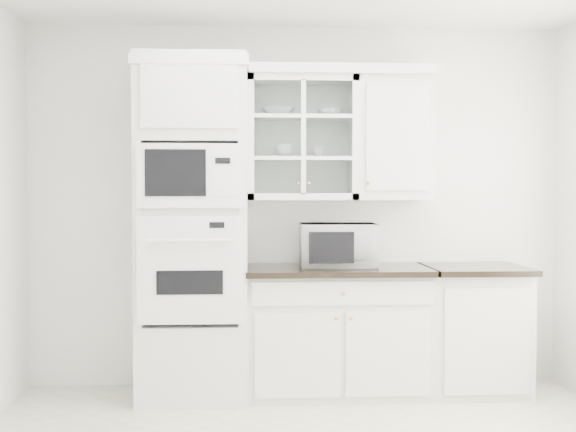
{
  "coord_description": "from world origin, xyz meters",
  "views": [
    {
      "loc": [
        -0.36,
        -3.7,
        1.47
      ],
      "look_at": [
        -0.1,
        1.05,
        1.3
      ],
      "focal_mm": 45.0,
      "sensor_mm": 36.0,
      "label": 1
    }
  ],
  "objects": [
    {
      "name": "countertop_microwave",
      "position": [
        0.28,
        1.45,
        1.08
      ],
      "size": [
        0.55,
        0.46,
        0.31
      ],
      "primitive_type": "imported",
      "rotation": [
        0.0,
        0.0,
        3.11
      ],
      "color": "white",
      "rests_on": "base_cabinet_run"
    },
    {
      "name": "bowl_a",
      "position": [
        -0.14,
        1.59,
        2.04
      ],
      "size": [
        0.25,
        0.25,
        0.06
      ],
      "primitive_type": "imported",
      "rotation": [
        0.0,
        0.0,
        -0.03
      ],
      "color": "white",
      "rests_on": "upper_cabinet_glass"
    },
    {
      "name": "upper_cabinet_solid",
      "position": [
        0.71,
        1.58,
        1.85
      ],
      "size": [
        0.55,
        0.33,
        0.9
      ],
      "primitive_type": "cube",
      "color": "silver",
      "rests_on": "room_shell"
    },
    {
      "name": "cup_b",
      "position": [
        0.15,
        1.57,
        1.75
      ],
      "size": [
        0.09,
        0.09,
        0.08
      ],
      "primitive_type": "imported",
      "rotation": [
        0.0,
        0.0,
        -0.0
      ],
      "color": "white",
      "rests_on": "upper_cabinet_glass"
    },
    {
      "name": "upper_cabinet_glass",
      "position": [
        0.03,
        1.58,
        1.85
      ],
      "size": [
        0.8,
        0.33,
        0.9
      ],
      "color": "silver",
      "rests_on": "room_shell"
    },
    {
      "name": "crown_molding",
      "position": [
        -0.07,
        1.56,
        2.33
      ],
      "size": [
        2.14,
        0.38,
        0.07
      ],
      "primitive_type": "cube",
      "color": "white",
      "rests_on": "room_shell"
    },
    {
      "name": "oven_column",
      "position": [
        -0.75,
        1.42,
        1.2
      ],
      "size": [
        0.76,
        0.68,
        2.4
      ],
      "color": "silver",
      "rests_on": "ground"
    },
    {
      "name": "bowl_b",
      "position": [
        0.24,
        1.58,
        2.04
      ],
      "size": [
        0.22,
        0.22,
        0.05
      ],
      "primitive_type": "imported",
      "rotation": [
        0.0,
        0.0,
        -0.3
      ],
      "color": "white",
      "rests_on": "upper_cabinet_glass"
    },
    {
      "name": "base_cabinet_run",
      "position": [
        0.28,
        1.45,
        0.46
      ],
      "size": [
        1.32,
        0.67,
        0.92
      ],
      "color": "silver",
      "rests_on": "ground"
    },
    {
      "name": "extra_base_cabinet",
      "position": [
        1.28,
        1.45,
        0.46
      ],
      "size": [
        0.72,
        0.67,
        0.92
      ],
      "color": "silver",
      "rests_on": "ground"
    },
    {
      "name": "room_shell",
      "position": [
        0.0,
        0.43,
        1.78
      ],
      "size": [
        4.0,
        3.5,
        2.7
      ],
      "color": "white",
      "rests_on": "ground"
    },
    {
      "name": "cup_a",
      "position": [
        -0.09,
        1.57,
        1.76
      ],
      "size": [
        0.13,
        0.13,
        0.1
      ],
      "primitive_type": "imported",
      "rotation": [
        0.0,
        0.0,
        0.03
      ],
      "color": "white",
      "rests_on": "upper_cabinet_glass"
    }
  ]
}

